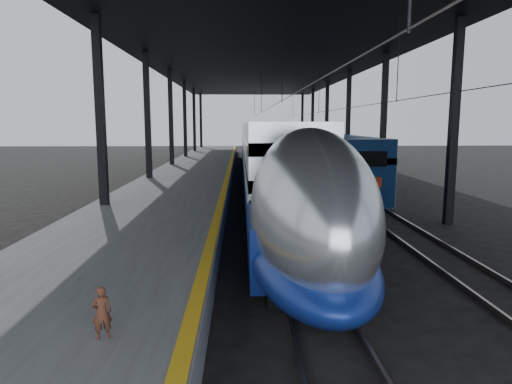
{
  "coord_description": "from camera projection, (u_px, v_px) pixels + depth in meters",
  "views": [
    {
      "loc": [
        0.21,
        -14.99,
        4.5
      ],
      "look_at": [
        0.76,
        1.7,
        2.0
      ],
      "focal_mm": 32.0,
      "sensor_mm": 36.0,
      "label": 1
    }
  ],
  "objects": [
    {
      "name": "canopy",
      "position": [
        263.0,
        61.0,
        33.96
      ],
      "size": [
        18.0,
        75.0,
        9.47
      ],
      "color": "black",
      "rests_on": "ground"
    },
    {
      "name": "yellow_strip",
      "position": [
        229.0,
        170.0,
        35.07
      ],
      "size": [
        0.3,
        80.0,
        0.01
      ],
      "primitive_type": "cube",
      "color": "gold",
      "rests_on": "platform"
    },
    {
      "name": "second_train",
      "position": [
        302.0,
        148.0,
        50.74
      ],
      "size": [
        2.7,
        56.05,
        3.72
      ],
      "color": "navy",
      "rests_on": "ground"
    },
    {
      "name": "platform",
      "position": [
        193.0,
        176.0,
        35.06
      ],
      "size": [
        6.0,
        80.0,
        1.0
      ],
      "primitive_type": "cube",
      "color": "#4C4C4F",
      "rests_on": "ground"
    },
    {
      "name": "tgv_train",
      "position": [
        262.0,
        152.0,
        39.16
      ],
      "size": [
        3.19,
        65.2,
        4.57
      ],
      "color": "silver",
      "rests_on": "ground"
    },
    {
      "name": "child",
      "position": [
        102.0,
        313.0,
        7.44
      ],
      "size": [
        0.38,
        0.32,
        0.89
      ],
      "primitive_type": "imported",
      "rotation": [
        0.0,
        0.0,
        3.53
      ],
      "color": "#51281B",
      "rests_on": "platform"
    },
    {
      "name": "rails",
      "position": [
        296.0,
        181.0,
        35.38
      ],
      "size": [
        6.52,
        80.0,
        0.16
      ],
      "color": "slate",
      "rests_on": "ground"
    },
    {
      "name": "ground",
      "position": [
        235.0,
        258.0,
        15.48
      ],
      "size": [
        160.0,
        160.0,
        0.0
      ],
      "primitive_type": "plane",
      "color": "black",
      "rests_on": "ground"
    }
  ]
}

